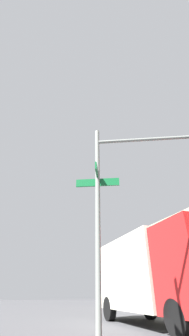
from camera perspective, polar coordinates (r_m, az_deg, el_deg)
The scene contains 2 objects.
traffic_signal_near at distance 5.65m, azimuth 14.23°, elevation -1.98°, with size 1.85×3.21×5.24m.
box_truck_second at distance 10.72m, azimuth 15.48°, elevation -24.99°, with size 7.91×2.88×3.44m.
Camera 1 is at (-2.56, -9.09, 1.10)m, focal length 23.15 mm.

